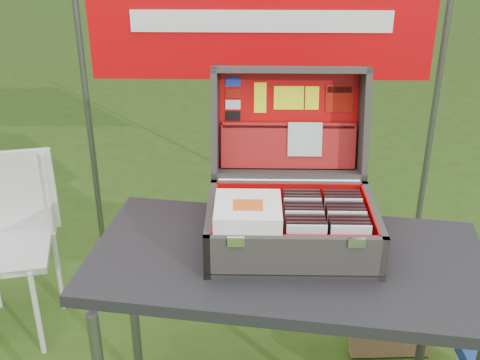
{
  "coord_description": "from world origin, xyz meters",
  "views": [
    {
      "loc": [
        -0.04,
        -1.7,
        1.84
      ],
      "look_at": [
        -0.08,
        0.1,
        0.97
      ],
      "focal_mm": 45.0,
      "sensor_mm": 36.0,
      "label": 1
    }
  ],
  "objects_px": {
    "table": "(283,351)",
    "chair": "(6,254)",
    "suitcase": "(293,169)",
    "cardboard_box": "(391,316)"
  },
  "relations": [
    {
      "from": "table",
      "to": "chair",
      "type": "relative_size",
      "value": 1.54
    },
    {
      "from": "table",
      "to": "suitcase",
      "type": "relative_size",
      "value": 2.3
    },
    {
      "from": "table",
      "to": "chair",
      "type": "height_order",
      "value": "chair"
    },
    {
      "from": "table",
      "to": "cardboard_box",
      "type": "xyz_separation_m",
      "value": [
        0.49,
        0.47,
        -0.21
      ]
    },
    {
      "from": "chair",
      "to": "suitcase",
      "type": "bearing_deg",
      "value": -34.06
    },
    {
      "from": "table",
      "to": "chair",
      "type": "distance_m",
      "value": 1.31
    },
    {
      "from": "suitcase",
      "to": "cardboard_box",
      "type": "relative_size",
      "value": 1.52
    },
    {
      "from": "table",
      "to": "cardboard_box",
      "type": "height_order",
      "value": "table"
    },
    {
      "from": "table",
      "to": "suitcase",
      "type": "bearing_deg",
      "value": 90.02
    },
    {
      "from": "table",
      "to": "chair",
      "type": "xyz_separation_m",
      "value": [
        -1.18,
        0.57,
        0.02
      ]
    }
  ]
}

